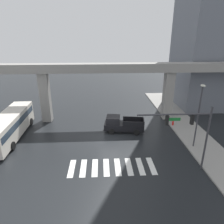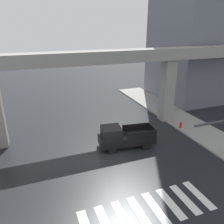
{
  "view_description": "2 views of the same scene",
  "coord_description": "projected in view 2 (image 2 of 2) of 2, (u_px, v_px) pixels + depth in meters",
  "views": [
    {
      "loc": [
        -0.89,
        -22.02,
        11.87
      ],
      "look_at": [
        0.39,
        1.48,
        2.96
      ],
      "focal_mm": 32.5,
      "sensor_mm": 36.0,
      "label": 1
    },
    {
      "loc": [
        -5.85,
        -15.02,
        10.6
      ],
      "look_at": [
        0.6,
        2.05,
        3.58
      ],
      "focal_mm": 36.47,
      "sensor_mm": 36.0,
      "label": 2
    }
  ],
  "objects": [
    {
      "name": "elevated_overpass",
      "position": [
        91.0,
        65.0,
        21.81
      ],
      "size": [
        50.04,
        1.88,
        8.28
      ],
      "color": "gray",
      "rests_on": "ground"
    },
    {
      "name": "fire_hydrant",
      "position": [
        181.0,
        125.0,
        24.53
      ],
      "size": [
        0.24,
        0.24,
        0.85
      ],
      "color": "red",
      "rests_on": "ground"
    },
    {
      "name": "ground_plane",
      "position": [
        114.0,
        161.0,
        18.84
      ],
      "size": [
        120.0,
        120.0,
        0.0
      ],
      "primitive_type": "plane",
      "color": "black"
    },
    {
      "name": "sidewalk_east",
      "position": [
        200.0,
        131.0,
        24.06
      ],
      "size": [
        4.0,
        36.0,
        0.15
      ],
      "primitive_type": "cube",
      "color": "gray",
      "rests_on": "ground"
    },
    {
      "name": "crosswalk_stripes",
      "position": [
        148.0,
        210.0,
        13.87
      ],
      "size": [
        8.25,
        2.8,
        0.01
      ],
      "color": "silver",
      "rests_on": "ground"
    },
    {
      "name": "pickup_truck",
      "position": [
        123.0,
        137.0,
        20.81
      ],
      "size": [
        5.31,
        2.58,
        2.08
      ],
      "color": "black",
      "rests_on": "ground"
    }
  ]
}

